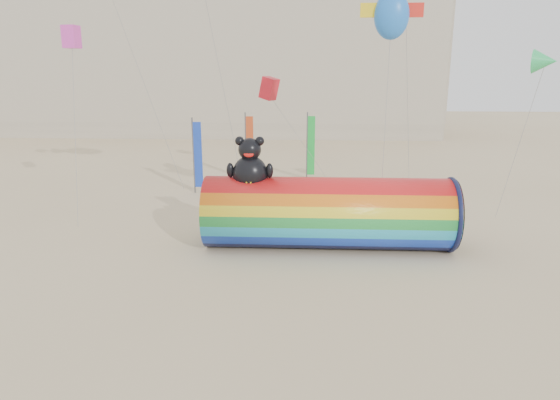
{
  "coord_description": "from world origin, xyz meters",
  "views": [
    {
      "loc": [
        1.67,
        -21.21,
        8.48
      ],
      "look_at": [
        0.5,
        1.5,
        2.4
      ],
      "focal_mm": 32.0,
      "sensor_mm": 36.0,
      "label": 1
    }
  ],
  "objects_px": {
    "windsock_assembly": "(328,211)",
    "kite_handler": "(349,222)",
    "fabric_bundle": "(371,242)",
    "hotel_building": "(202,52)"
  },
  "relations": [
    {
      "from": "hotel_building",
      "to": "kite_handler",
      "type": "relative_size",
      "value": 39.62
    },
    {
      "from": "windsock_assembly",
      "to": "fabric_bundle",
      "type": "xyz_separation_m",
      "value": [
        2.14,
        0.21,
        -1.63
      ]
    },
    {
      "from": "windsock_assembly",
      "to": "kite_handler",
      "type": "distance_m",
      "value": 2.3
    },
    {
      "from": "hotel_building",
      "to": "fabric_bundle",
      "type": "bearing_deg",
      "value": -68.95
    },
    {
      "from": "hotel_building",
      "to": "kite_handler",
      "type": "height_order",
      "value": "hotel_building"
    },
    {
      "from": "kite_handler",
      "to": "fabric_bundle",
      "type": "relative_size",
      "value": 0.58
    },
    {
      "from": "hotel_building",
      "to": "windsock_assembly",
      "type": "bearing_deg",
      "value": -71.5
    },
    {
      "from": "windsock_assembly",
      "to": "kite_handler",
      "type": "bearing_deg",
      "value": 54.17
    },
    {
      "from": "kite_handler",
      "to": "windsock_assembly",
      "type": "bearing_deg",
      "value": 20.5
    },
    {
      "from": "windsock_assembly",
      "to": "kite_handler",
      "type": "relative_size",
      "value": 7.75
    }
  ]
}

